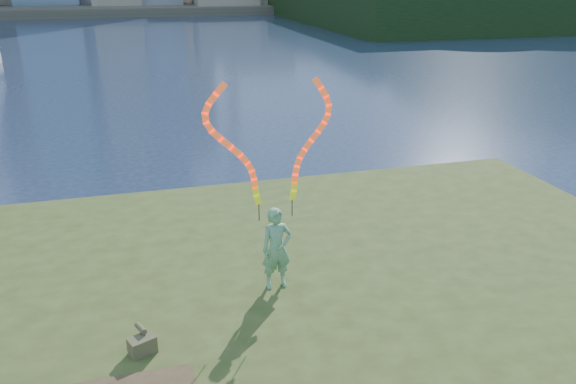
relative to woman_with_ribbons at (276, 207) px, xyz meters
name	(u,v)px	position (x,y,z in m)	size (l,w,h in m)	color
ground	(218,334)	(-1.06, -0.03, -2.26)	(320.00, 320.00, 0.00)	#1A2741
far_shore	(130,5)	(-1.06, 94.97, -1.66)	(320.00, 40.00, 1.20)	#464234
wooded_hill	(575,16)	(58.51, 59.93, -2.10)	(78.00, 50.00, 63.00)	black
woman_with_ribbons	(276,207)	(0.00, 0.00, 0.00)	(1.97, 0.37, 3.84)	#1A7822
canvas_bag	(142,344)	(-2.29, -1.29, -1.32)	(0.42, 0.48, 0.34)	brown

